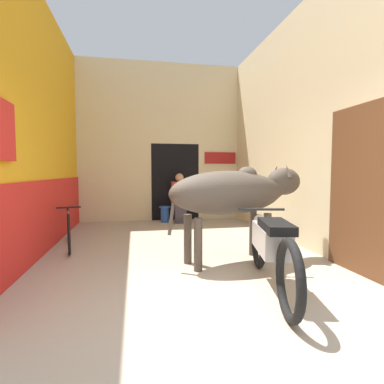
{
  "coord_description": "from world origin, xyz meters",
  "views": [
    {
      "loc": [
        -0.68,
        -2.26,
        1.27
      ],
      "look_at": [
        0.24,
        2.51,
        0.94
      ],
      "focal_mm": 28.0,
      "sensor_mm": 36.0,
      "label": 1
    }
  ],
  "objects_px": {
    "bicycle": "(69,228)",
    "shopkeeper_seated": "(180,197)",
    "motorcycle_near": "(271,246)",
    "plastic_stool": "(165,214)",
    "bucket": "(275,237)",
    "cow": "(236,193)"
  },
  "relations": [
    {
      "from": "motorcycle_near",
      "to": "bucket",
      "type": "relative_size",
      "value": 8.13
    },
    {
      "from": "motorcycle_near",
      "to": "bicycle",
      "type": "bearing_deg",
      "value": 137.96
    },
    {
      "from": "cow",
      "to": "bucket",
      "type": "distance_m",
      "value": 1.56
    },
    {
      "from": "bicycle",
      "to": "shopkeeper_seated",
      "type": "bearing_deg",
      "value": 43.57
    },
    {
      "from": "bicycle",
      "to": "shopkeeper_seated",
      "type": "distance_m",
      "value": 3.06
    },
    {
      "from": "shopkeeper_seated",
      "to": "motorcycle_near",
      "type": "bearing_deg",
      "value": -85.6
    },
    {
      "from": "motorcycle_near",
      "to": "plastic_stool",
      "type": "bearing_deg",
      "value": 98.84
    },
    {
      "from": "bicycle",
      "to": "motorcycle_near",
      "type": "bearing_deg",
      "value": -42.04
    },
    {
      "from": "motorcycle_near",
      "to": "bicycle",
      "type": "relative_size",
      "value": 1.32
    },
    {
      "from": "bicycle",
      "to": "bucket",
      "type": "height_order",
      "value": "bicycle"
    },
    {
      "from": "plastic_stool",
      "to": "bucket",
      "type": "distance_m",
      "value": 3.16
    },
    {
      "from": "bicycle",
      "to": "shopkeeper_seated",
      "type": "height_order",
      "value": "shopkeeper_seated"
    },
    {
      "from": "motorcycle_near",
      "to": "bicycle",
      "type": "xyz_separation_m",
      "value": [
        -2.55,
        2.3,
        -0.14
      ]
    },
    {
      "from": "plastic_stool",
      "to": "bucket",
      "type": "height_order",
      "value": "plastic_stool"
    },
    {
      "from": "motorcycle_near",
      "to": "shopkeeper_seated",
      "type": "height_order",
      "value": "shopkeeper_seated"
    },
    {
      "from": "bicycle",
      "to": "shopkeeper_seated",
      "type": "xyz_separation_m",
      "value": [
        2.21,
        2.1,
        0.31
      ]
    },
    {
      "from": "bicycle",
      "to": "shopkeeper_seated",
      "type": "relative_size",
      "value": 1.3
    },
    {
      "from": "bicycle",
      "to": "bucket",
      "type": "xyz_separation_m",
      "value": [
        3.52,
        -0.46,
        -0.2
      ]
    },
    {
      "from": "cow",
      "to": "plastic_stool",
      "type": "bearing_deg",
      "value": 100.57
    },
    {
      "from": "bicycle",
      "to": "plastic_stool",
      "type": "xyz_separation_m",
      "value": [
        1.84,
        2.22,
        -0.11
      ]
    },
    {
      "from": "bicycle",
      "to": "bucket",
      "type": "relative_size",
      "value": 6.18
    },
    {
      "from": "bicycle",
      "to": "plastic_stool",
      "type": "relative_size",
      "value": 4.01
    }
  ]
}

